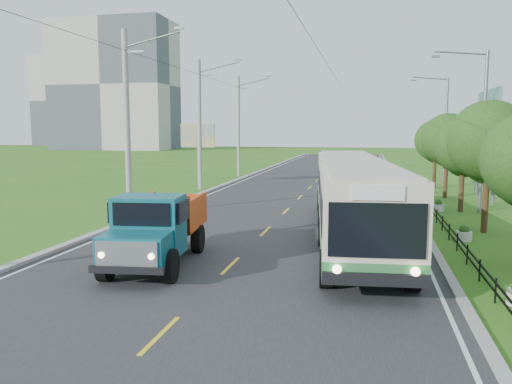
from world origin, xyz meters
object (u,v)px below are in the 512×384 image
(tree_back, at_px, (436,143))
(planter_mid, at_px, (438,206))
(tree_fourth, at_px, (464,149))
(streetlight_far, at_px, (444,127))
(billboard_right, at_px, (488,120))
(bus, at_px, (352,192))
(planter_far, at_px, (424,190))
(pole_far, at_px, (239,126))
(billboard_left, at_px, (198,139))
(pole_near, at_px, (128,122))
(tree_fifth, at_px, (448,142))
(planter_near, at_px, (464,234))
(tree_third, at_px, (489,145))
(pole_mid, at_px, (200,124))
(dump_truck, at_px, (157,224))
(streetlight_mid, at_px, (481,126))

(tree_back, height_order, planter_mid, tree_back)
(tree_fourth, height_order, streetlight_far, streetlight_far)
(tree_back, bearing_deg, billboard_right, -68.30)
(tree_back, xyz_separation_m, bus, (-5.94, -20.64, -1.64))
(planter_mid, height_order, planter_far, same)
(pole_far, height_order, billboard_left, pole_far)
(pole_near, height_order, tree_fifth, pole_near)
(planter_far, bearing_deg, planter_near, -90.00)
(tree_third, bearing_deg, tree_fifth, 90.00)
(pole_mid, relative_size, tree_fifth, 1.72)
(pole_near, xyz_separation_m, billboard_right, (20.56, 11.00, 0.25))
(tree_third, distance_m, billboard_right, 12.18)
(pole_mid, relative_size, dump_truck, 1.61)
(pole_near, xyz_separation_m, pole_mid, (0.00, 12.00, 0.00))
(planter_near, bearing_deg, streetlight_far, 84.70)
(pole_near, relative_size, planter_far, 14.93)
(pole_mid, bearing_deg, tree_fourth, -20.74)
(pole_mid, bearing_deg, streetlight_far, 20.32)
(streetlight_far, xyz_separation_m, billboard_right, (1.66, -8.00, 0.44))
(streetlight_mid, bearing_deg, bus, -128.34)
(planter_far, xyz_separation_m, billboard_left, (-18.10, 2.00, 3.58))
(tree_fourth, relative_size, streetlight_far, 0.60)
(pole_mid, height_order, streetlight_far, pole_mid)
(bus, bearing_deg, pole_near, 158.10)
(tree_fifth, distance_m, planter_mid, 7.21)
(tree_third, height_order, billboard_right, billboard_right)
(tree_fifth, xyz_separation_m, planter_far, (-1.26, 1.86, -3.57))
(planter_near, distance_m, billboard_left, 25.78)
(pole_near, xyz_separation_m, planter_far, (16.86, 13.00, -4.81))
(tree_third, xyz_separation_m, planter_near, (-1.26, -2.14, -3.70))
(planter_near, xyz_separation_m, bus, (-4.68, -0.50, 1.73))
(tree_back, distance_m, dump_truck, 29.30)
(tree_back, bearing_deg, planter_far, -106.88)
(pole_near, height_order, pole_far, same)
(dump_truck, bearing_deg, streetlight_mid, 40.73)
(streetlight_far, xyz_separation_m, planter_near, (-2.04, -22.00, -4.62))
(tree_back, relative_size, streetlight_far, 0.61)
(streetlight_mid, xyz_separation_m, streetlight_far, (0.00, 14.00, 0.00))
(pole_near, distance_m, dump_truck, 11.53)
(pole_mid, bearing_deg, billboard_right, -2.78)
(dump_truck, bearing_deg, tree_third, 27.66)
(billboard_right, height_order, bus, billboard_right)
(planter_near, height_order, dump_truck, dump_truck)
(tree_fourth, distance_m, tree_back, 12.00)
(pole_near, relative_size, streetlight_mid, 1.10)
(tree_fifth, height_order, planter_far, tree_fifth)
(tree_third, bearing_deg, billboard_right, 78.36)
(tree_back, bearing_deg, tree_fourth, -90.00)
(tree_third, distance_m, dump_truck, 15.22)
(tree_back, bearing_deg, pole_far, 159.26)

